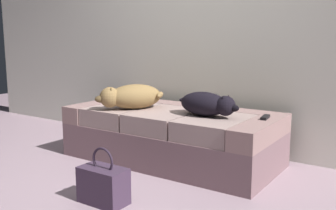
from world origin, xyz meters
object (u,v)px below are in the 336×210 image
couch (171,135)px  dog_dark (207,104)px  dog_tan (131,97)px  handbag (103,185)px  tv_remote (265,117)px

couch → dog_dark: dog_dark is taller
dog_tan → handbag: 1.05m
handbag → couch: bearing=97.5°
couch → tv_remote: bearing=6.7°
couch → tv_remote: 0.85m
dog_dark → couch: bearing=170.6°
tv_remote → handbag: 1.34m
couch → dog_dark: bearing=-9.4°
couch → dog_tan: 0.49m
dog_tan → handbag: dog_tan is taller
tv_remote → dog_dark: bearing=-166.9°
dog_tan → tv_remote: (1.13, 0.25, -0.10)m
tv_remote → handbag: (-0.68, -1.10, -0.34)m
couch → dog_tan: (-0.32, -0.16, 0.34)m
dog_tan → dog_dark: bearing=7.6°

